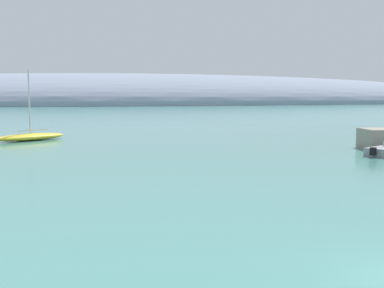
# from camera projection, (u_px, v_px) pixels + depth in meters

# --- Properties ---
(distant_ridge) EXTENTS (388.25, 86.15, 26.71)m
(distant_ridge) POSITION_uv_depth(u_px,v_px,m) (123.00, 104.00, 219.76)
(distant_ridge) COLOR gray
(distant_ridge) RESTS_ON ground
(sailboat_yellow_near_shore) EXTENTS (7.91, 6.26, 7.73)m
(sailboat_yellow_near_shore) POSITION_uv_depth(u_px,v_px,m) (30.00, 136.00, 53.44)
(sailboat_yellow_near_shore) COLOR yellow
(sailboat_yellow_near_shore) RESTS_ON water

